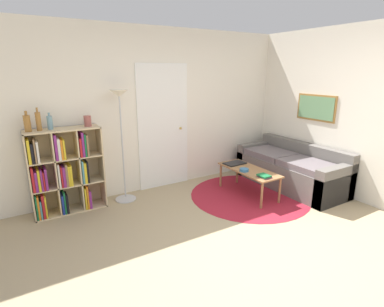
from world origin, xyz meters
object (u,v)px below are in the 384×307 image
bottle_left (27,123)px  coffee_table (249,172)px  bookshelf (63,172)px  vase_on_shelf (88,121)px  laptop (235,163)px  bottle_right (50,122)px  floor_lamp (120,115)px  couch (292,170)px  bottle_middle (38,121)px  bowl (244,170)px

bottle_left → coffee_table: bearing=-16.6°
bookshelf → vase_on_shelf: size_ratio=7.92×
laptop → bottle_left: bearing=169.7°
laptop → bottle_right: size_ratio=1.65×
bottle_right → laptop: bearing=-11.7°
floor_lamp → couch: size_ratio=0.89×
coffee_table → vase_on_shelf: (-2.22, 0.88, 0.88)m
bottle_middle → vase_on_shelf: (0.61, -0.00, -0.05)m
couch → bottle_middle: size_ratio=6.30×
couch → laptop: couch is taller
coffee_table → bottle_right: (-2.69, 0.90, 0.90)m
laptop → coffee_table: bearing=-88.0°
floor_lamp → bottle_left: size_ratio=6.34×
bowl → bottle_right: size_ratio=0.63×
laptop → bowl: size_ratio=2.60×
coffee_table → bottle_left: bearing=163.4°
vase_on_shelf → bowl: bearing=-23.5°
bookshelf → bottle_left: bearing=179.6°
coffee_table → bookshelf: bearing=161.4°
bottle_left → bookshelf: bearing=-0.4°
bookshelf → bottle_middle: size_ratio=3.97×
vase_on_shelf → bottle_left: bearing=179.8°
couch → vase_on_shelf: bearing=163.1°
vase_on_shelf → floor_lamp: bearing=-6.8°
laptop → bowl: (-0.12, -0.38, 0.01)m
couch → vase_on_shelf: 3.42m
coffee_table → laptop: (-0.01, 0.34, 0.06)m
couch → bottle_right: (-3.61, 0.98, 1.00)m
couch → coffee_table: (-0.92, 0.08, 0.10)m
bookshelf → coffee_table: bookshelf is taller
bottle_middle → bowl: bearing=-18.7°
bottle_middle → coffee_table: bearing=-17.3°
couch → coffee_table: bearing=175.2°
bookshelf → couch: 3.67m
bottle_left → bottle_middle: (0.13, 0.00, 0.01)m
bowl → bottle_left: 3.09m
bowl → bookshelf: bearing=159.8°
bookshelf → bottle_right: size_ratio=5.33×
laptop → bottle_left: (-2.94, 0.54, 0.86)m
coffee_table → bottle_right: 2.98m
bottle_right → vase_on_shelf: (0.47, -0.02, -0.02)m
bottle_left → bottle_right: bearing=4.4°
bowl → bottle_right: 2.85m
floor_lamp → bottle_right: floor_lamp is taller
bookshelf → bottle_left: (-0.35, 0.00, 0.71)m
bowl → bottle_right: (-2.56, 0.93, 0.83)m
bookshelf → bottle_right: bearing=165.1°
bottle_left → bottle_right: bottle_left is taller
laptop → bottle_middle: 3.00m
couch → bottle_left: size_ratio=7.12×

